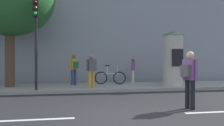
# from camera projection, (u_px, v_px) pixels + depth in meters

# --- Properties ---
(ground_plane) EXTENTS (80.00, 80.00, 0.00)m
(ground_plane) POSITION_uv_depth(u_px,v_px,m) (132.00, 116.00, 6.58)
(ground_plane) COLOR #232326
(sidewalk_curb) EXTENTS (36.00, 4.00, 0.15)m
(sidewalk_curb) POSITION_uv_depth(u_px,v_px,m) (97.00, 87.00, 13.45)
(sidewalk_curb) COLOR gray
(sidewalk_curb) RESTS_ON ground_plane
(lane_markings) EXTENTS (25.80, 0.16, 0.01)m
(lane_markings) POSITION_uv_depth(u_px,v_px,m) (132.00, 116.00, 6.58)
(lane_markings) COLOR silver
(lane_markings) RESTS_ON ground_plane
(building_backdrop) EXTENTS (36.00, 5.00, 9.73)m
(building_backdrop) POSITION_uv_depth(u_px,v_px,m) (88.00, 15.00, 18.34)
(building_backdrop) COLOR gray
(building_backdrop) RESTS_ON ground_plane
(traffic_light) EXTENTS (0.24, 0.45, 4.01)m
(traffic_light) POSITION_uv_depth(u_px,v_px,m) (36.00, 29.00, 11.13)
(traffic_light) COLOR black
(traffic_light) RESTS_ON sidewalk_curb
(poster_column) EXTENTS (1.15, 1.15, 2.91)m
(poster_column) POSITION_uv_depth(u_px,v_px,m) (173.00, 58.00, 13.43)
(poster_column) COLOR #B2ADA3
(poster_column) RESTS_ON sidewalk_curb
(pedestrian_tallest) EXTENTS (0.47, 0.55, 1.73)m
(pedestrian_tallest) POSITION_uv_depth(u_px,v_px,m) (190.00, 75.00, 7.48)
(pedestrian_tallest) COLOR black
(pedestrian_tallest) RESTS_ON ground_plane
(pedestrian_in_dark_shirt) EXTENTS (0.35, 0.55, 1.51)m
(pedestrian_in_dark_shirt) POSITION_uv_depth(u_px,v_px,m) (133.00, 68.00, 15.42)
(pedestrian_in_dark_shirt) COLOR silver
(pedestrian_in_dark_shirt) RESTS_ON sidewalk_curb
(pedestrian_in_light_jacket) EXTENTS (0.52, 0.52, 1.67)m
(pedestrian_in_light_jacket) POSITION_uv_depth(u_px,v_px,m) (74.00, 67.00, 13.80)
(pedestrian_in_light_jacket) COLOR navy
(pedestrian_in_light_jacket) RESTS_ON sidewalk_curb
(pedestrian_with_backpack) EXTENTS (0.54, 0.44, 1.74)m
(pedestrian_with_backpack) POSITION_uv_depth(u_px,v_px,m) (171.00, 66.00, 15.11)
(pedestrian_with_backpack) COLOR #B78C33
(pedestrian_with_backpack) RESTS_ON sidewalk_curb
(pedestrian_with_bag) EXTENTS (0.54, 0.41, 1.62)m
(pedestrian_with_bag) POSITION_uv_depth(u_px,v_px,m) (91.00, 68.00, 12.50)
(pedestrian_with_bag) COLOR #B78C33
(pedestrian_with_bag) RESTS_ON sidewalk_curb
(bicycle_leaning) EXTENTS (1.73, 0.51, 1.09)m
(bicycle_leaning) POSITION_uv_depth(u_px,v_px,m) (110.00, 77.00, 14.18)
(bicycle_leaning) COLOR black
(bicycle_leaning) RESTS_ON sidewalk_curb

